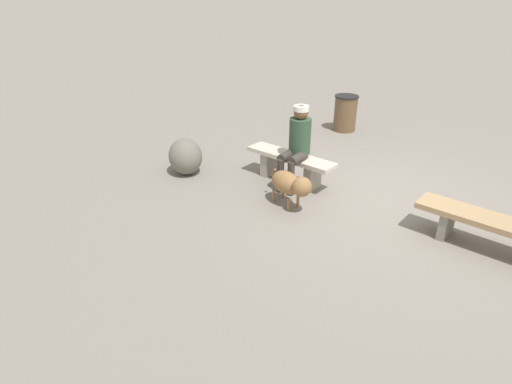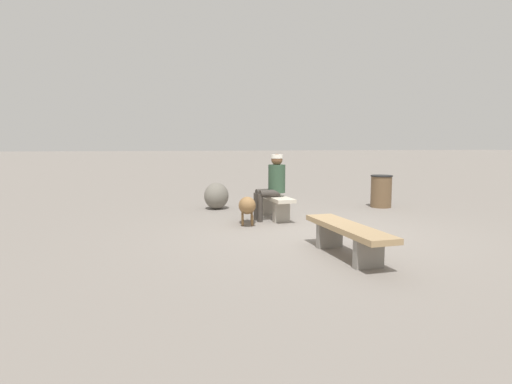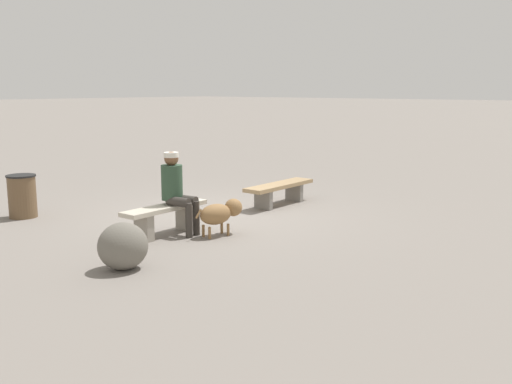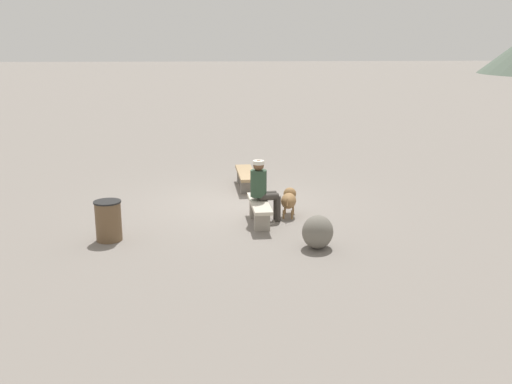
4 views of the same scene
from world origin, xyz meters
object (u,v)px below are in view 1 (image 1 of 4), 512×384
object	(u,v)px
seated_person	(297,141)
dog	(290,184)
bench_left	(493,227)
trash_bin	(345,113)
boulder	(185,156)
bench_right	(290,163)

from	to	relation	value
seated_person	dog	xyz separation A→B (m)	(-0.37, 0.62, -0.41)
bench_left	trash_bin	world-z (taller)	trash_bin
seated_person	trash_bin	size ratio (longest dim) A/B	1.70
trash_bin	boulder	size ratio (longest dim) A/B	1.20
seated_person	boulder	bearing A→B (deg)	18.74
trash_bin	boulder	bearing A→B (deg)	78.92
bench_right	seated_person	distance (m)	0.49
bench_left	dog	size ratio (longest dim) A/B	2.16
bench_right	dog	world-z (taller)	dog
trash_bin	boulder	distance (m)	3.98
bench_left	trash_bin	xyz separation A→B (m)	(3.87, -2.90, 0.06)
dog	trash_bin	world-z (taller)	trash_bin
dog	bench_left	bearing A→B (deg)	29.33
seated_person	boulder	world-z (taller)	seated_person
dog	boulder	xyz separation A→B (m)	(2.10, 0.24, -0.06)
bench_right	trash_bin	size ratio (longest dim) A/B	2.03
bench_right	dog	xyz separation A→B (m)	(-0.55, 0.70, 0.04)
boulder	bench_right	bearing A→B (deg)	-148.92
seated_person	dog	bearing A→B (deg)	113.03
dog	boulder	world-z (taller)	boulder
seated_person	dog	size ratio (longest dim) A/B	1.56
bench_left	bench_right	distance (m)	3.08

